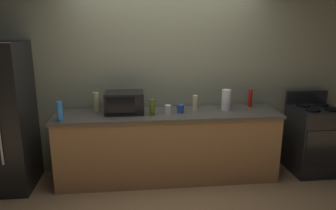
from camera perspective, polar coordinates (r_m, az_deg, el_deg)
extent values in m
plane|color=#A87F51|center=(4.03, 0.64, -15.37)|extent=(8.00, 8.00, 0.00)
cube|color=gray|center=(4.35, -0.58, 5.79)|extent=(6.40, 0.10, 2.70)
cube|color=#B27F4C|center=(4.20, 0.00, -7.56)|extent=(2.80, 0.60, 0.86)
cube|color=#514C42|center=(4.05, 0.00, -1.64)|extent=(2.84, 0.64, 0.04)
cube|color=black|center=(4.82, 24.48, -5.71)|extent=(0.60, 0.60, 0.90)
cube|color=black|center=(4.58, 26.39, -6.95)|extent=(0.55, 0.02, 0.48)
cube|color=black|center=(4.91, 23.50, 1.30)|extent=(0.60, 0.04, 0.18)
cylinder|color=black|center=(4.53, 24.41, -0.82)|extent=(0.18, 0.18, 0.02)
cylinder|color=black|center=(4.67, 27.17, -0.71)|extent=(0.18, 0.18, 0.02)
cylinder|color=black|center=(4.73, 22.97, -0.08)|extent=(0.18, 0.18, 0.02)
cylinder|color=black|center=(4.86, 25.65, 0.01)|extent=(0.18, 0.18, 0.02)
cube|color=black|center=(4.04, -7.80, 0.45)|extent=(0.48, 0.34, 0.27)
cube|color=black|center=(3.88, -8.45, -0.18)|extent=(0.34, 0.01, 0.21)
cylinder|color=white|center=(4.21, 10.34, 0.90)|extent=(0.12, 0.12, 0.27)
cylinder|color=beige|center=(4.19, -12.65, 0.54)|extent=(0.07, 0.07, 0.25)
cylinder|color=red|center=(4.44, 14.46, 1.21)|extent=(0.06, 0.06, 0.24)
cylinder|color=#338CE5|center=(3.88, -18.79, -1.07)|extent=(0.07, 0.07, 0.23)
cylinder|color=#4C6B19|center=(3.90, -2.83, -0.44)|extent=(0.07, 0.07, 0.20)
cylinder|color=beige|center=(4.12, 4.85, 0.33)|extent=(0.06, 0.06, 0.21)
cylinder|color=#2D4CB2|center=(4.04, 2.24, -0.65)|extent=(0.09, 0.09, 0.11)
cylinder|color=white|center=(4.00, -0.04, -0.77)|extent=(0.08, 0.08, 0.11)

